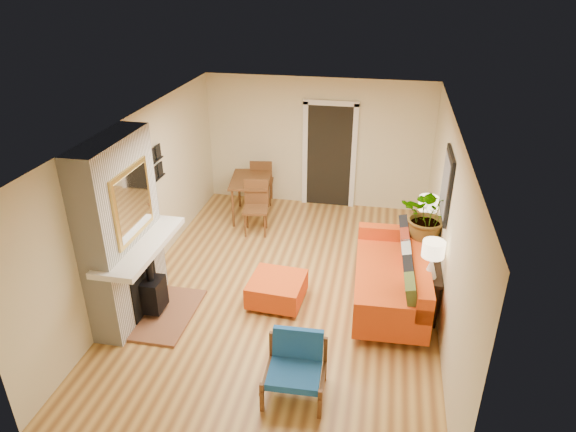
% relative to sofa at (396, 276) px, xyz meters
% --- Properties ---
extents(room_shell, '(6.50, 6.50, 6.50)m').
position_rel_sofa_xyz_m(room_shell, '(-1.05, 2.60, 0.84)').
color(room_shell, tan).
rests_on(room_shell, ground).
extents(fireplace, '(1.09, 1.68, 2.60)m').
position_rel_sofa_xyz_m(fireplace, '(-3.65, -1.04, 0.84)').
color(fireplace, white).
rests_on(fireplace, ground).
extents(sofa, '(1.09, 2.36, 0.92)m').
position_rel_sofa_xyz_m(sofa, '(0.00, 0.00, 0.00)').
color(sofa, silver).
rests_on(sofa, ground).
extents(ottoman, '(0.82, 0.82, 0.39)m').
position_rel_sofa_xyz_m(ottoman, '(-1.70, -0.41, -0.18)').
color(ottoman, silver).
rests_on(ottoman, ground).
extents(blue_chair, '(0.72, 0.71, 0.72)m').
position_rel_sofa_xyz_m(blue_chair, '(-1.12, -2.06, -0.01)').
color(blue_chair, brown).
rests_on(blue_chair, ground).
extents(dining_table, '(0.96, 1.86, 0.98)m').
position_rel_sofa_xyz_m(dining_table, '(-2.73, 2.31, 0.24)').
color(dining_table, brown).
rests_on(dining_table, ground).
extents(console_table, '(0.34, 1.85, 0.72)m').
position_rel_sofa_xyz_m(console_table, '(0.42, 0.26, 0.17)').
color(console_table, black).
rests_on(console_table, ground).
extents(lamp_near, '(0.30, 0.30, 0.54)m').
position_rel_sofa_xyz_m(lamp_near, '(0.42, -0.44, 0.66)').
color(lamp_near, white).
rests_on(lamp_near, console_table).
extents(lamp_far, '(0.30, 0.30, 0.54)m').
position_rel_sofa_xyz_m(lamp_far, '(0.42, 1.02, 0.66)').
color(lamp_far, white).
rests_on(lamp_far, console_table).
extents(houseplant, '(0.92, 0.83, 0.91)m').
position_rel_sofa_xyz_m(houseplant, '(0.41, 0.53, 0.78)').
color(houseplant, '#1E5919').
rests_on(houseplant, console_table).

